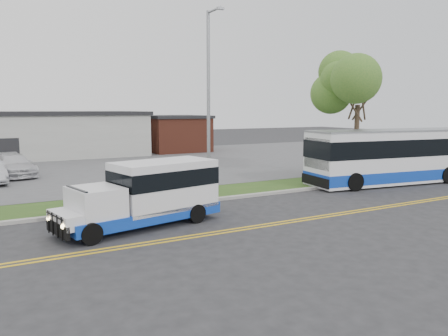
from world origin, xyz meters
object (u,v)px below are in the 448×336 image
tree_east (359,84)px  parked_car_b (13,165)px  streetlight_near (209,97)px  shuttle_bus (150,192)px  transit_bus (398,156)px

tree_east → parked_car_b: size_ratio=1.64×
tree_east → streetlight_near: size_ratio=0.88×
tree_east → shuttle_bus: bearing=-163.6°
shuttle_bus → transit_bus: transit_bus is taller
tree_east → parked_car_b: bearing=150.6°
tree_east → parked_car_b: (-19.92, 11.23, -5.37)m
transit_bus → parked_car_b: bearing=153.7°
tree_east → shuttle_bus: size_ratio=1.22×
shuttle_bus → transit_bus: 16.96m
tree_east → streetlight_near: bearing=-178.6°
streetlight_near → transit_bus: streetlight_near is taller
streetlight_near → parked_car_b: streetlight_near is taller
tree_east → shuttle_bus: (-15.86, -4.67, -4.86)m
streetlight_near → transit_bus: bearing=-10.9°
streetlight_near → tree_east: bearing=1.4°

